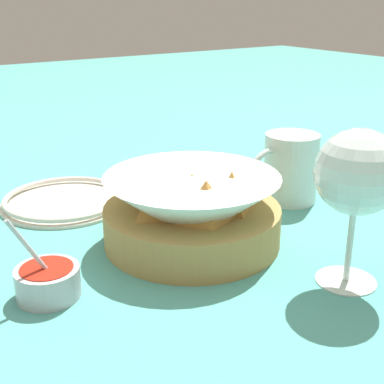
{
  "coord_description": "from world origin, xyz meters",
  "views": [
    {
      "loc": [
        0.36,
        0.51,
        0.31
      ],
      "look_at": [
        0.01,
        -0.01,
        0.07
      ],
      "focal_mm": 50.0,
      "sensor_mm": 36.0,
      "label": 1
    }
  ],
  "objects_px": {
    "sauce_cup": "(48,280)",
    "side_plate": "(65,200)",
    "food_basket": "(193,212)",
    "wine_glass": "(358,176)",
    "beer_mug": "(290,170)"
  },
  "relations": [
    {
      "from": "sauce_cup",
      "to": "side_plate",
      "type": "height_order",
      "value": "sauce_cup"
    },
    {
      "from": "food_basket",
      "to": "side_plate",
      "type": "height_order",
      "value": "food_basket"
    },
    {
      "from": "wine_glass",
      "to": "side_plate",
      "type": "distance_m",
      "value": 0.45
    },
    {
      "from": "sauce_cup",
      "to": "side_plate",
      "type": "xyz_separation_m",
      "value": [
        -0.11,
        -0.24,
        -0.01
      ]
    },
    {
      "from": "wine_glass",
      "to": "side_plate",
      "type": "relative_size",
      "value": 0.91
    },
    {
      "from": "beer_mug",
      "to": "side_plate",
      "type": "height_order",
      "value": "beer_mug"
    },
    {
      "from": "sauce_cup",
      "to": "beer_mug",
      "type": "relative_size",
      "value": 0.79
    },
    {
      "from": "food_basket",
      "to": "sauce_cup",
      "type": "height_order",
      "value": "food_basket"
    },
    {
      "from": "food_basket",
      "to": "side_plate",
      "type": "bearing_deg",
      "value": -68.07
    },
    {
      "from": "beer_mug",
      "to": "side_plate",
      "type": "xyz_separation_m",
      "value": [
        0.3,
        -0.18,
        -0.04
      ]
    },
    {
      "from": "food_basket",
      "to": "sauce_cup",
      "type": "relative_size",
      "value": 2.31
    },
    {
      "from": "beer_mug",
      "to": "side_plate",
      "type": "bearing_deg",
      "value": -31.01
    },
    {
      "from": "wine_glass",
      "to": "food_basket",
      "type": "bearing_deg",
      "value": -63.94
    },
    {
      "from": "beer_mug",
      "to": "side_plate",
      "type": "distance_m",
      "value": 0.35
    },
    {
      "from": "sauce_cup",
      "to": "side_plate",
      "type": "relative_size",
      "value": 0.51
    }
  ]
}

